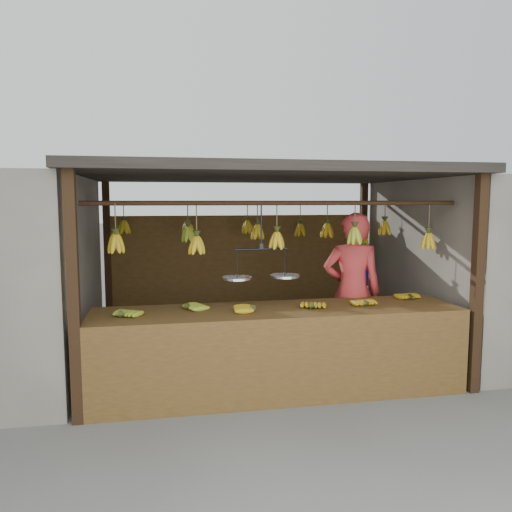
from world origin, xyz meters
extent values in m
plane|color=#5B5B57|center=(0.00, 0.00, 0.00)|extent=(80.00, 80.00, 0.00)
cube|color=black|center=(-2.00, -1.50, 1.15)|extent=(0.10, 0.10, 2.30)
cube|color=black|center=(2.00, -1.50, 1.15)|extent=(0.10, 0.10, 2.30)
cube|color=black|center=(-2.00, 1.50, 1.15)|extent=(0.10, 0.10, 2.30)
cube|color=black|center=(2.00, 1.50, 1.15)|extent=(0.10, 0.10, 2.30)
cube|color=black|center=(0.00, 0.00, 2.35)|extent=(4.30, 3.30, 0.10)
cylinder|color=black|center=(0.00, -1.00, 2.00)|extent=(4.00, 0.05, 0.05)
cylinder|color=black|center=(0.00, 0.00, 2.00)|extent=(4.00, 0.05, 0.05)
cylinder|color=black|center=(0.00, 1.00, 2.00)|extent=(4.00, 0.05, 0.05)
cube|color=brown|center=(0.00, 1.50, 0.90)|extent=(4.00, 0.06, 1.80)
cube|color=brown|center=(-0.03, -1.10, 0.86)|extent=(3.86, 0.86, 0.08)
cube|color=brown|center=(-0.03, -1.53, 0.45)|extent=(3.86, 0.04, 0.90)
cube|color=black|center=(-1.86, -1.48, 0.41)|extent=(0.07, 0.07, 0.82)
cube|color=black|center=(1.80, -1.48, 0.41)|extent=(0.07, 0.07, 0.82)
cube|color=black|center=(-1.86, -0.72, 0.41)|extent=(0.07, 0.07, 0.82)
cube|color=black|center=(1.80, -0.72, 0.41)|extent=(0.07, 0.07, 0.82)
ellipsoid|color=#92A523|center=(-1.60, -1.24, 0.93)|extent=(0.27, 0.30, 0.06)
ellipsoid|color=#92A523|center=(-0.96, -1.02, 0.93)|extent=(0.29, 0.26, 0.06)
ellipsoid|color=#B99213|center=(-0.32, -1.18, 0.93)|extent=(0.25, 0.20, 0.06)
ellipsoid|color=#B99213|center=(0.31, -1.22, 0.93)|extent=(0.25, 0.28, 0.06)
ellipsoid|color=#B99213|center=(0.92, -1.19, 0.93)|extent=(0.21, 0.26, 0.06)
ellipsoid|color=#B99213|center=(1.57, -0.95, 0.93)|extent=(0.21, 0.26, 0.06)
ellipsoid|color=#B99213|center=(-1.66, -1.02, 1.60)|extent=(0.16, 0.16, 0.28)
ellipsoid|color=#B99213|center=(-0.87, -1.00, 1.57)|extent=(0.16, 0.16, 0.28)
ellipsoid|color=#B99213|center=(-0.02, -0.98, 1.61)|extent=(0.16, 0.16, 0.28)
ellipsoid|color=#92A523|center=(0.84, -1.01, 1.65)|extent=(0.16, 0.16, 0.28)
ellipsoid|color=#B99213|center=(1.72, -0.99, 1.57)|extent=(0.16, 0.16, 0.28)
ellipsoid|color=#B99213|center=(-1.75, -0.04, 1.58)|extent=(0.16, 0.16, 0.28)
ellipsoid|color=#92A523|center=(-0.90, 0.02, 1.62)|extent=(0.16, 0.16, 0.28)
ellipsoid|color=#B99213|center=(-0.04, 0.00, 1.64)|extent=(0.16, 0.16, 0.28)
ellipsoid|color=#B99213|center=(0.86, -0.02, 1.65)|extent=(0.16, 0.16, 0.28)
ellipsoid|color=#B99213|center=(1.66, 0.01, 1.67)|extent=(0.16, 0.16, 0.28)
ellipsoid|color=#B99213|center=(-1.72, 0.96, 1.66)|extent=(0.16, 0.16, 0.28)
ellipsoid|color=#B99213|center=(-0.85, 0.96, 1.65)|extent=(0.16, 0.16, 0.28)
ellipsoid|color=#B99213|center=(0.01, 0.98, 1.65)|extent=(0.16, 0.16, 0.28)
ellipsoid|color=#B99213|center=(0.81, 1.03, 1.59)|extent=(0.16, 0.16, 0.28)
ellipsoid|color=#92A523|center=(1.72, 0.97, 1.67)|extent=(0.16, 0.16, 0.28)
cylinder|color=black|center=(-0.19, -1.00, 1.76)|extent=(0.02, 0.02, 0.48)
cylinder|color=black|center=(-0.19, -1.00, 1.52)|extent=(0.57, 0.07, 0.02)
cylinder|color=silver|center=(-0.46, -1.02, 1.22)|extent=(0.31, 0.31, 0.02)
cylinder|color=silver|center=(0.07, -0.98, 1.22)|extent=(0.31, 0.31, 0.02)
imported|color=#BF3333|center=(1.00, -0.56, 0.94)|extent=(0.78, 0.61, 1.89)
cube|color=yellow|center=(1.94, 1.35, 1.44)|extent=(0.08, 0.26, 0.34)
cube|color=#199926|center=(1.94, 1.35, 1.19)|extent=(0.08, 0.26, 0.34)
cube|color=#1426BF|center=(1.94, 1.35, 0.85)|extent=(0.08, 0.26, 0.34)
cube|color=red|center=(1.94, 1.35, 0.60)|extent=(0.08, 0.26, 0.34)
camera|label=1|loc=(-1.23, -6.09, 2.03)|focal=35.00mm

